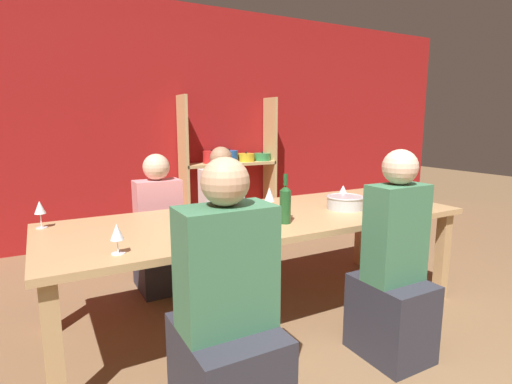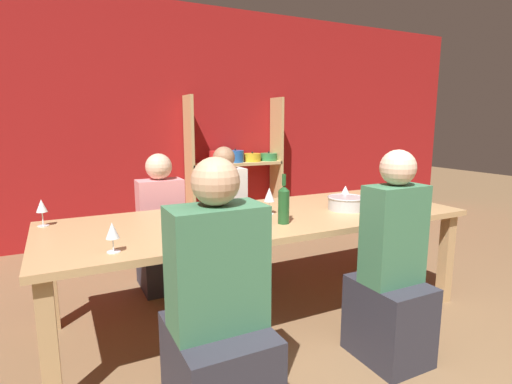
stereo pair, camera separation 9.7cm
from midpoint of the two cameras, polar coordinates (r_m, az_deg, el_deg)
wall_back_red at (r=4.86m, az=-13.04°, el=9.65°), size 8.80×0.06×2.70m
shelf_unit at (r=4.98m, az=-4.09°, el=1.44°), size 1.20×0.30×1.66m
dining_table at (r=2.77m, az=-0.01°, el=-4.73°), size 2.84×1.04×0.72m
mixing_bowl at (r=3.02m, az=11.70°, el=-1.40°), size 0.28×0.28×0.10m
wine_bottle_green at (r=2.53m, az=3.11°, el=-1.67°), size 0.07×0.07×0.32m
wine_bottle_dark at (r=2.47m, az=-5.89°, el=-1.85°), size 0.07×0.07×0.34m
wine_glass_white_a at (r=2.08m, az=-20.52°, el=-5.54°), size 0.07×0.07×0.15m
wine_glass_white_b at (r=2.78m, az=0.93°, el=-0.50°), size 0.08×0.08×0.19m
wine_glass_red_a at (r=2.77m, az=-29.39°, el=-2.08°), size 0.07×0.07×0.17m
wine_glass_white_c at (r=2.23m, az=-4.72°, el=-3.64°), size 0.08×0.08×0.16m
wine_glass_empty_a at (r=3.35m, az=16.89°, el=0.57°), size 0.08×0.08×0.16m
wine_glass_red_b at (r=3.23m, az=11.50°, el=0.21°), size 0.08×0.08×0.14m
cell_phone at (r=2.81m, az=-3.94°, el=-3.06°), size 0.15×0.16×0.01m
person_near_a at (r=2.46m, az=17.88°, el=-12.08°), size 0.34×0.43×1.22m
person_far_a at (r=3.38m, az=-14.45°, el=-6.58°), size 0.36×0.45×1.11m
person_near_b at (r=1.87m, az=-5.71°, el=-19.38°), size 0.41×0.51×1.22m
person_far_b at (r=3.59m, az=-5.64°, el=-5.13°), size 0.36×0.45×1.15m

